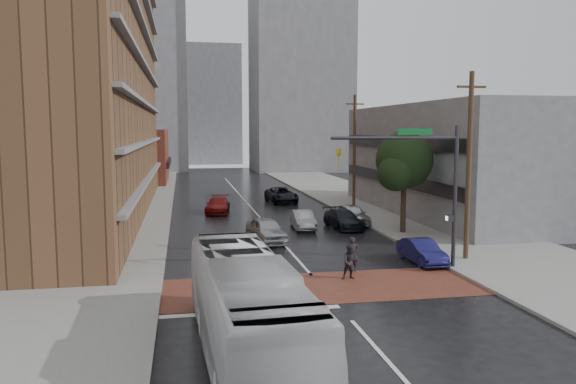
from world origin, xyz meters
name	(u,v)px	position (x,y,z in m)	size (l,w,h in m)	color
ground	(325,290)	(0.00, 0.00, 0.00)	(160.00, 160.00, 0.00)	black
crosswalk	(322,287)	(0.00, 0.50, 0.01)	(14.00, 5.00, 0.02)	brown
sidewalk_west	(117,213)	(-11.50, 25.00, 0.07)	(9.00, 90.00, 0.15)	gray
sidewalk_east	(379,206)	(11.50, 25.00, 0.07)	(9.00, 90.00, 0.15)	gray
apartment_block	(76,40)	(-14.00, 24.00, 14.00)	(10.00, 44.00, 28.00)	brown
storefront_west	(137,156)	(-12.00, 54.00, 3.50)	(8.00, 16.00, 7.00)	brown
building_east	(458,160)	(16.50, 20.00, 4.50)	(11.00, 26.00, 9.00)	gray
distant_tower_west	(133,77)	(-14.00, 78.00, 16.00)	(18.00, 16.00, 32.00)	gray
distant_tower_east	(300,65)	(14.00, 72.00, 18.00)	(16.00, 14.00, 36.00)	gray
distant_tower_center	(211,105)	(0.00, 95.00, 12.00)	(12.00, 10.00, 24.00)	gray
street_tree	(404,164)	(8.52, 12.03, 4.73)	(4.20, 4.10, 6.90)	#332319
signal_mast	(428,176)	(5.85, 2.50, 4.73)	(6.50, 0.30, 7.20)	#2D2D33
utility_pole_near	(469,165)	(8.80, 4.00, 5.14)	(1.60, 0.26, 10.00)	#473321
utility_pole_far	(354,151)	(8.80, 24.00, 5.14)	(1.60, 0.26, 10.00)	#473321
transit_bus	(247,308)	(-4.15, -6.60, 1.57)	(2.63, 11.25, 3.13)	#B9B9BB
pedestrian_a	(353,254)	(2.20, 3.00, 0.86)	(0.62, 0.41, 1.71)	black
pedestrian_b	(350,262)	(1.64, 1.58, 0.82)	(0.79, 0.62, 1.63)	#262125
car_travel_a	(266,230)	(-0.94, 10.96, 0.76)	(1.80, 4.48, 1.53)	#9D9FA4
car_travel_b	(303,220)	(2.28, 15.10, 0.65)	(1.38, 3.96, 1.30)	#9E9FA5
car_travel_c	(218,205)	(-3.15, 23.98, 0.66)	(1.86, 4.57, 1.33)	#690D0B
suv_travel	(281,195)	(3.34, 29.79, 0.72)	(2.40, 5.21, 1.45)	black
car_parked_near	(422,251)	(6.30, 4.00, 0.62)	(1.32, 3.78, 1.25)	#17164E
car_parked_mid	(343,219)	(5.20, 14.92, 0.66)	(1.84, 4.54, 1.32)	black
car_parked_far	(352,214)	(6.30, 16.40, 0.74)	(1.74, 4.33, 1.48)	#B9BBC2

